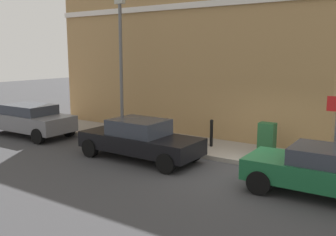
% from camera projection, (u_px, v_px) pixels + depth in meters
% --- Properties ---
extents(ground, '(80.00, 80.00, 0.00)m').
position_uv_depth(ground, '(238.00, 173.00, 11.54)').
color(ground, '#38383A').
extents(sidewalk, '(2.45, 30.00, 0.15)m').
position_uv_depth(sidewalk, '(130.00, 135.00, 16.46)').
color(sidewalk, gray).
rests_on(sidewalk, ground).
extents(corner_building, '(6.61, 13.17, 9.23)m').
position_uv_depth(corner_building, '(208.00, 33.00, 18.54)').
color(corner_building, '#9E7A4C').
rests_on(corner_building, ground).
extents(car_green, '(1.84, 3.97, 1.30)m').
position_uv_depth(car_green, '(325.00, 171.00, 9.53)').
color(car_green, '#195933').
rests_on(car_green, ground).
extents(car_black, '(1.81, 4.40, 1.40)m').
position_uv_depth(car_black, '(140.00, 139.00, 12.93)').
color(car_black, black).
rests_on(car_black, ground).
extents(car_grey, '(1.95, 4.32, 1.41)m').
position_uv_depth(car_grey, '(29.00, 119.00, 16.60)').
color(car_grey, slate).
rests_on(car_grey, ground).
extents(utility_cabinet, '(0.46, 0.61, 1.15)m').
position_uv_depth(utility_cabinet, '(267.00, 141.00, 12.85)').
color(utility_cabinet, '#1E4C28').
rests_on(utility_cabinet, sidewalk).
extents(bollard_near_cabinet, '(0.14, 0.14, 1.04)m').
position_uv_depth(bollard_near_cabinet, '(211.00, 132.00, 14.14)').
color(bollard_near_cabinet, black).
rests_on(bollard_near_cabinet, sidewalk).
extents(lamppost, '(0.20, 0.44, 5.72)m').
position_uv_depth(lamppost, '(121.00, 61.00, 16.04)').
color(lamppost, '#59595B').
rests_on(lamppost, sidewalk).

